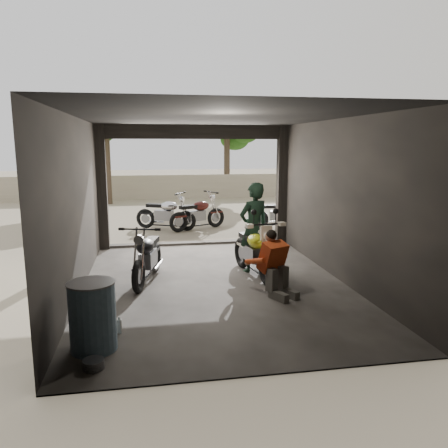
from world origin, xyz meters
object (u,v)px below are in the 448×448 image
object	(u,v)px
outside_bike_b	(198,211)
rider	(254,228)
main_bike	(254,248)
oil_drum	(93,317)
helmet	(251,222)
outside_bike_c	(280,211)
sign_post	(298,187)
mechanic	(277,266)
stool	(253,230)
left_bike	(147,252)
outside_bike_a	(165,211)

from	to	relation	value
outside_bike_b	rider	distance (m)	4.94
main_bike	oil_drum	world-z (taller)	main_bike
helmet	oil_drum	world-z (taller)	oil_drum
outside_bike_c	sign_post	bearing A→B (deg)	-163.55
outside_bike_c	mechanic	xyz separation A→B (m)	(-1.97, -6.21, 0.00)
main_bike	oil_drum	size ratio (longest dim) A/B	1.97
rider	oil_drum	xyz separation A→B (m)	(-2.96, -3.20, -0.49)
stool	oil_drum	world-z (taller)	oil_drum
stool	mechanic	bearing A→B (deg)	-97.41
main_bike	outside_bike_c	world-z (taller)	main_bike
main_bike	mechanic	distance (m)	1.27
outside_bike_b	helmet	distance (m)	2.83
oil_drum	rider	bearing A→B (deg)	47.29
outside_bike_c	sign_post	distance (m)	1.44
left_bike	stool	distance (m)	3.79
outside_bike_b	sign_post	size ratio (longest dim) A/B	0.82
outside_bike_b	outside_bike_c	distance (m)	2.66
outside_bike_b	outside_bike_a	bearing A→B (deg)	52.52
oil_drum	sign_post	size ratio (longest dim) A/B	0.43
left_bike	oil_drum	bearing A→B (deg)	-89.86
outside_bike_b	oil_drum	bearing A→B (deg)	137.74
outside_bike_c	oil_drum	distance (m)	9.25
outside_bike_a	oil_drum	xyz separation A→B (m)	(-1.30, -8.28, -0.14)
stool	sign_post	distance (m)	2.28
main_bike	oil_drum	bearing A→B (deg)	-143.85
left_bike	outside_bike_b	size ratio (longest dim) A/B	0.98
rider	helmet	bearing A→B (deg)	-124.08
left_bike	sign_post	size ratio (longest dim) A/B	0.80
left_bike	outside_bike_b	world-z (taller)	outside_bike_b
outside_bike_a	oil_drum	size ratio (longest dim) A/B	1.91
outside_bike_c	stool	xyz separation A→B (m)	(-1.47, -2.33, -0.12)
left_bike	sign_post	bearing A→B (deg)	54.23
outside_bike_c	outside_bike_b	bearing A→B (deg)	90.59
left_bike	outside_bike_b	xyz separation A→B (m)	(1.60, 5.17, 0.01)
sign_post	outside_bike_b	bearing A→B (deg)	157.73
left_bike	mechanic	distance (m)	2.63
outside_bike_a	sign_post	size ratio (longest dim) A/B	0.82
helmet	outside_bike_b	bearing A→B (deg)	109.91
mechanic	stool	size ratio (longest dim) A/B	2.20
main_bike	rider	xyz separation A→B (m)	(0.08, 0.35, 0.35)
main_bike	rider	distance (m)	0.50
mechanic	stool	bearing A→B (deg)	57.80
left_bike	sign_post	world-z (taller)	sign_post
main_bike	sign_post	bearing A→B (deg)	50.60
mechanic	oil_drum	world-z (taller)	mechanic
rider	helmet	world-z (taller)	rider
mechanic	oil_drum	distance (m)	3.39
rider	helmet	distance (m)	2.35
outside_bike_c	helmet	bearing A→B (deg)	153.44
outside_bike_a	mechanic	xyz separation A→B (m)	(1.69, -6.69, -0.03)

